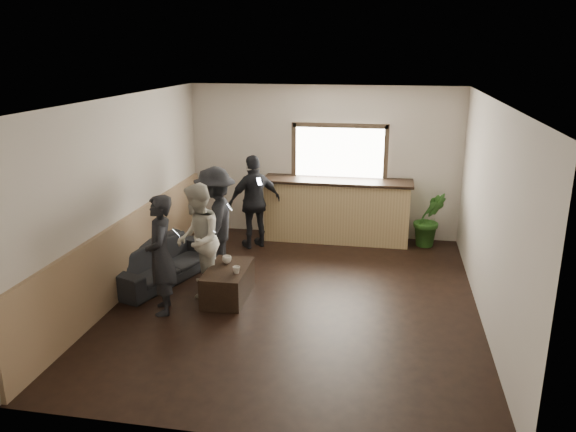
% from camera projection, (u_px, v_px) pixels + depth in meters
% --- Properties ---
extents(ground, '(5.00, 6.00, 0.01)m').
position_uv_depth(ground, '(296.00, 299.00, 7.97)').
color(ground, black).
extents(room_shell, '(5.01, 6.01, 2.80)m').
position_uv_depth(room_shell, '(243.00, 197.00, 7.68)').
color(room_shell, silver).
rests_on(room_shell, ground).
extents(bar_counter, '(2.70, 0.68, 2.13)m').
position_uv_depth(bar_counter, '(337.00, 206.00, 10.27)').
color(bar_counter, tan).
rests_on(bar_counter, ground).
extents(sofa, '(1.33, 2.06, 0.56)m').
position_uv_depth(sofa, '(162.00, 262.00, 8.60)').
color(sofa, black).
rests_on(sofa, ground).
extents(coffee_table, '(0.58, 1.01, 0.45)m').
position_uv_depth(coffee_table, '(228.00, 283.00, 7.98)').
color(coffee_table, black).
rests_on(coffee_table, ground).
extents(cup_a, '(0.14, 0.14, 0.11)m').
position_uv_depth(cup_a, '(227.00, 259.00, 8.10)').
color(cup_a, silver).
rests_on(cup_a, coffee_table).
extents(cup_b, '(0.11, 0.11, 0.10)m').
position_uv_depth(cup_b, '(236.00, 270.00, 7.73)').
color(cup_b, silver).
rests_on(cup_b, coffee_table).
extents(potted_plant, '(0.64, 0.56, 1.01)m').
position_uv_depth(potted_plant, '(429.00, 219.00, 9.98)').
color(potted_plant, '#2D6623').
rests_on(potted_plant, ground).
extents(person_a, '(0.58, 0.69, 1.62)m').
position_uv_depth(person_a, '(161.00, 255.00, 7.39)').
color(person_a, black).
rests_on(person_a, ground).
extents(person_b, '(0.80, 0.92, 1.63)m').
position_uv_depth(person_b, '(198.00, 240.00, 7.95)').
color(person_b, beige).
rests_on(person_b, ground).
extents(person_c, '(0.77, 1.18, 1.71)m').
position_uv_depth(person_c, '(216.00, 222.00, 8.64)').
color(person_c, black).
rests_on(person_c, ground).
extents(person_d, '(1.02, 0.91, 1.66)m').
position_uv_depth(person_d, '(255.00, 202.00, 9.87)').
color(person_d, black).
rests_on(person_d, ground).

